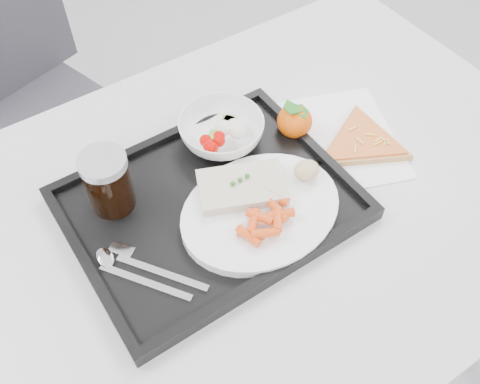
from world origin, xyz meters
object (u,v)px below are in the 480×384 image
object	(u,v)px
cola_glass	(108,181)
pizza_slice	(362,142)
table	(245,226)
dinner_plate	(260,211)
tangerine	(295,121)
chair	(22,91)
tray	(210,205)
salad_bowl	(221,131)

from	to	relation	value
cola_glass	pizza_slice	size ratio (longest dim) A/B	0.51
table	dinner_plate	xyz separation A→B (m)	(0.00, -0.04, 0.09)
cola_glass	tangerine	distance (m)	0.35
chair	tray	size ratio (longest dim) A/B	2.07
dinner_plate	tangerine	size ratio (longest dim) A/B	3.61
dinner_plate	pizza_slice	size ratio (longest dim) A/B	1.28
pizza_slice	chair	bearing A→B (deg)	119.85
tangerine	chair	bearing A→B (deg)	117.70
tray	cola_glass	size ratio (longest dim) A/B	4.17
salad_bowl	table	bearing A→B (deg)	-106.46
chair	dinner_plate	world-z (taller)	chair
chair	cola_glass	world-z (taller)	chair
chair	dinner_plate	distance (m)	0.85
tangerine	table	bearing A→B (deg)	-153.39
pizza_slice	dinner_plate	bearing A→B (deg)	-172.79
tray	pizza_slice	xyz separation A→B (m)	(0.30, -0.03, 0.00)
tangerine	pizza_slice	distance (m)	0.13
tray	pizza_slice	world-z (taller)	tray
tray	tangerine	bearing A→B (deg)	14.86
salad_bowl	pizza_slice	world-z (taller)	salad_bowl
table	pizza_slice	bearing A→B (deg)	-2.25
chair	pizza_slice	bearing A→B (deg)	-60.15
table	chair	bearing A→B (deg)	104.00
dinner_plate	salad_bowl	xyz separation A→B (m)	(0.04, 0.17, 0.01)
table	pizza_slice	world-z (taller)	pizza_slice
chair	pizza_slice	world-z (taller)	chair
cola_glass	tangerine	xyz separation A→B (m)	(0.35, -0.03, -0.04)
tray	cola_glass	bearing A→B (deg)	145.98
tray	salad_bowl	world-z (taller)	salad_bowl
table	salad_bowl	world-z (taller)	salad_bowl
tangerine	salad_bowl	bearing A→B (deg)	157.76
tray	dinner_plate	size ratio (longest dim) A/B	1.67
table	salad_bowl	size ratio (longest dim) A/B	7.89
table	tangerine	distance (m)	0.21
salad_bowl	dinner_plate	bearing A→B (deg)	-102.09
tray	pizza_slice	distance (m)	0.31
table	pizza_slice	size ratio (longest dim) A/B	5.70
table	cola_glass	size ratio (longest dim) A/B	11.11
dinner_plate	tangerine	distance (m)	0.20
table	tray	xyz separation A→B (m)	(-0.05, 0.02, 0.08)
salad_bowl	pizza_slice	xyz separation A→B (m)	(0.21, -0.14, -0.03)
table	tangerine	size ratio (longest dim) A/B	16.05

